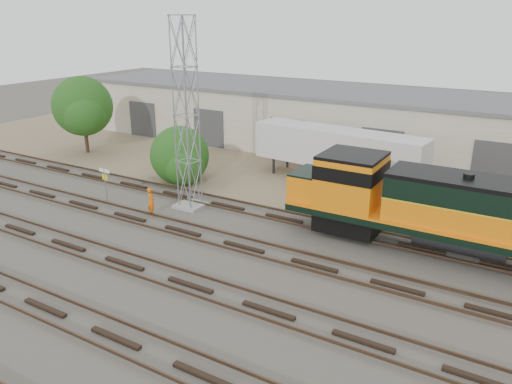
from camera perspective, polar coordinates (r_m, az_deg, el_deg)
The scene contains 11 objects.
ground at distance 24.92m, azimuth -3.26°, elevation -7.72°, with size 140.00×140.00×0.00m, color #47423A.
dirt_strip at distance 37.36m, azimuth 9.61°, elevation 1.50°, with size 80.00×16.00×0.02m, color #726047.
tracks at distance 22.77m, azimuth -7.53°, elevation -10.47°, with size 80.00×20.40×0.28m.
warehouse at distance 44.00m, azimuth 13.70°, elevation 7.52°, with size 58.40×10.40×5.30m.
locomotive at distance 26.09m, azimuth 21.96°, elevation -2.02°, with size 17.84×3.13×4.29m.
signal_tower at distance 30.20m, azimuth -7.93°, elevation 8.20°, with size 1.69×1.69×11.43m.
sign_post at distance 32.91m, azimuth -16.86°, elevation 1.43°, with size 0.96×0.13×2.36m.
worker at distance 30.42m, azimuth -11.89°, elevation -1.11°, with size 0.65×0.43×1.79m, color #E35B0C.
semi_trailer at distance 35.77m, azimuth 9.78°, elevation 4.73°, with size 12.74×3.68×3.87m.
tree_west at distance 45.33m, azimuth -19.16°, elevation 9.02°, with size 5.31×5.06×6.62m.
tree_mid at distance 36.25m, azimuth -8.60°, elevation 3.90°, with size 4.46×4.25×4.25m.
Camera 1 is at (12.47, -18.32, 11.41)m, focal length 35.00 mm.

